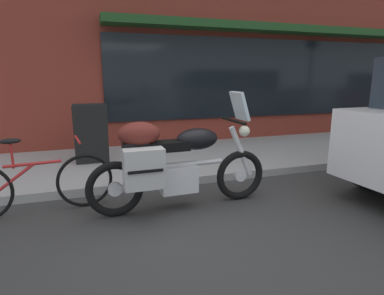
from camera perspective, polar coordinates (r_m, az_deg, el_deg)
name	(u,v)px	position (r m, az deg, el deg)	size (l,w,h in m)	color
ground_plane	(205,223)	(3.61, 2.41, -13.39)	(80.00, 80.00, 0.00)	#323232
touring_motorcycle	(172,161)	(3.75, -3.60, -2.45)	(2.25, 0.69, 1.41)	black
parked_bicycle	(35,184)	(4.10, -26.43, -5.96)	(1.75, 0.48, 0.92)	black
sandwich_board_sign	(91,134)	(5.65, -17.66, 2.30)	(0.55, 0.43, 1.01)	black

